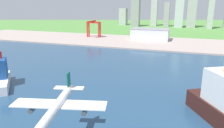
# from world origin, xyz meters

# --- Properties ---
(ground_plane) EXTENTS (2400.00, 2400.00, 0.00)m
(ground_plane) POSITION_xyz_m (0.00, 300.00, 0.00)
(ground_plane) COLOR #548D40
(water_bay) EXTENTS (840.00, 360.00, 0.15)m
(water_bay) POSITION_xyz_m (0.00, 240.00, 0.07)
(water_bay) COLOR navy
(water_bay) RESTS_ON ground
(industrial_pier) EXTENTS (840.00, 140.00, 2.50)m
(industrial_pier) POSITION_xyz_m (0.00, 490.00, 1.25)
(industrial_pier) COLOR #AA9992
(industrial_pier) RESTS_ON ground
(airplane_landing) EXTENTS (43.81, 46.00, 13.03)m
(airplane_landing) POSITION_xyz_m (-5.43, 175.39, 24.32)
(airplane_landing) COLOR white
(ferry_boat) EXTENTS (36.73, 40.43, 29.32)m
(ferry_boat) POSITION_xyz_m (-98.61, 233.79, 8.59)
(ferry_boat) COLOR white
(ferry_boat) RESTS_ON water_bay
(port_crane_red) EXTENTS (27.99, 38.62, 34.11)m
(port_crane_red) POSITION_xyz_m (-137.93, 510.12, 27.53)
(port_crane_red) COLOR red
(port_crane_red) RESTS_ON industrial_pier
(warehouse_main) EXTENTS (70.99, 39.61, 21.27)m
(warehouse_main) POSITION_xyz_m (-21.17, 515.35, 13.16)
(warehouse_main) COLOR silver
(warehouse_main) RESTS_ON industrial_pier
(distant_skyline) EXTENTS (347.64, 64.74, 155.86)m
(distant_skyline) POSITION_xyz_m (2.93, 810.37, 54.89)
(distant_skyline) COLOR #ACAFAD
(distant_skyline) RESTS_ON ground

